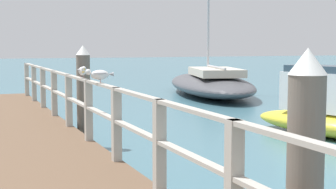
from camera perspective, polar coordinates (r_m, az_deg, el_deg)
pier_deck at (r=8.86m, az=-17.09°, el=-7.01°), size 2.85×18.28×0.52m
pier_railing at (r=8.92m, az=-8.61°, el=-0.92°), size 0.12×16.80×1.03m
dock_piling_near at (r=4.16m, az=14.57°, el=-9.65°), size 0.29×0.29×2.11m
dock_piling_far at (r=10.99m, az=-9.12°, el=-0.18°), size 0.29×0.29×2.11m
seagull_foreground at (r=8.12m, az=-7.44°, el=2.19°), size 0.47×0.23×0.21m
seagull_background at (r=9.28m, az=-9.24°, el=2.57°), size 0.19×0.48×0.21m
boat_2 at (r=22.11m, az=4.60°, el=1.21°), size 5.11×9.40×10.26m
boat_6 at (r=12.71m, az=17.45°, el=-1.97°), size 2.71×4.73×1.64m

